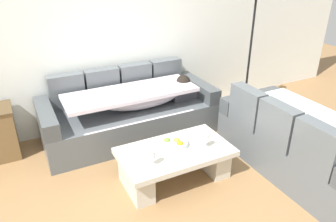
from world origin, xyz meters
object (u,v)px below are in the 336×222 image
Objects in this scene: wine_glass_near_right at (206,138)px; open_magazine at (190,145)px; coffee_table at (175,161)px; floor_lamp at (250,42)px; fruit_bowl at (175,143)px; couch_along_wall at (132,112)px; wine_glass_near_left at (152,155)px; couch_near_window at (298,143)px.

wine_glass_near_right is 0.59× the size of open_magazine.
coffee_table is 2.23m from floor_lamp.
fruit_bowl reaches higher than coffee_table.
couch_along_wall reaches higher than fruit_bowl.
open_magazine is (0.24, -1.14, 0.05)m from couch_along_wall.
wine_glass_near_right is (0.36, -1.25, 0.16)m from couch_along_wall.
open_magazine is at bearing -147.37° from floor_lamp.
fruit_bowl reaches higher than open_magazine.
wine_glass_near_left is 2.49m from floor_lamp.
wine_glass_near_right is (0.29, -0.16, 0.08)m from fruit_bowl.
coffee_table is at bearing -150.14° from floor_lamp.
couch_near_window is 6.60× the size of open_magazine.
fruit_bowl is 1.00× the size of open_magazine.
floor_lamp is (1.83, -0.12, 0.78)m from couch_along_wall.
wine_glass_near_right reaches higher than open_magazine.
couch_near_window reaches higher than open_magazine.
couch_along_wall is 1.15m from coffee_table.
wine_glass_near_left and wine_glass_near_right have the same top height.
coffee_table is 0.42m from wine_glass_near_right.
fruit_bowl is at bearing 69.20° from couch_near_window.
fruit_bowl is 2.12m from floor_lamp.
floor_lamp is (1.59, 1.02, 0.73)m from open_magazine.
wine_glass_near_right is at bearing -73.71° from couch_along_wall.
couch_along_wall is 1.91× the size of coffee_table.
couch_near_window is 11.13× the size of wine_glass_near_left.
open_magazine is (-1.15, 0.45, 0.05)m from couch_near_window.
wine_glass_near_left is at bearing -176.69° from wine_glass_near_right.
couch_along_wall is at bearing 41.16° from couch_near_window.
wine_glass_near_right is at bearing -18.22° from coffee_table.
open_magazine is at bearing 138.54° from wine_glass_near_right.
floor_lamp reaches higher than couch_near_window.
wine_glass_near_left is 0.55m from open_magazine.
fruit_bowl is at bearing 28.62° from wine_glass_near_left.
couch_along_wall is 8.17× the size of open_magazine.
couch_along_wall is 1.33m from wine_glass_near_left.
couch_near_window is (1.39, -1.59, 0.00)m from couch_along_wall.
couch_along_wall is at bearing 83.51° from open_magazine.
fruit_bowl is at bearing 151.71° from wine_glass_near_right.
floor_lamp is (1.78, 1.02, 0.88)m from coffee_table.
open_magazine is at bearing -78.01° from couch_along_wall.
floor_lamp is at bearing -16.54° from couch_near_window.
couch_along_wall is 1.99m from floor_lamp.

